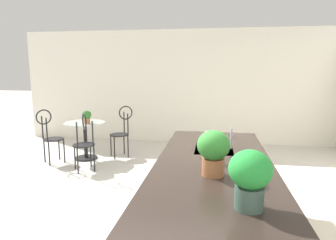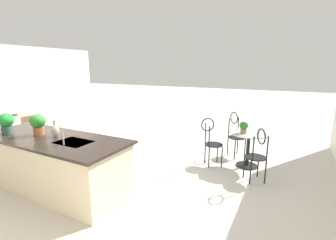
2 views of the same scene
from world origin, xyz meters
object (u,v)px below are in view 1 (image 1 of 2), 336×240
Objects in this scene: chair_toward_desk at (122,129)px; potted_plant_on_table at (87,116)px; bistro_table at (85,137)px; chair_by_island at (50,134)px; potted_plant_counter_near at (213,150)px; potted_plant_counter_far at (250,176)px; chair_near_window at (84,139)px; vase_on_counter at (207,150)px.

potted_plant_on_table is at bearing -57.39° from chair_toward_desk.
bistro_table is 0.77× the size of chair_toward_desk.
chair_by_island is 2.83× the size of potted_plant_counter_near.
chair_by_island is at bearing -131.82° from potted_plant_counter_near.
potted_plant_counter_far is at bearing 44.91° from chair_by_island.
vase_on_counter reaches higher than chair_near_window.
potted_plant_counter_far is (3.91, 2.06, 0.56)m from chair_toward_desk.
chair_by_island is 4.25× the size of potted_plant_on_table.
chair_by_island reaches higher than potted_plant_on_table.
chair_toward_desk is 4.46m from potted_plant_counter_far.
potted_plant_counter_near reaches higher than potted_plant_on_table.
chair_by_island is at bearing -111.49° from chair_near_window.
bistro_table is at bearing -143.16° from potted_plant_counter_far.
potted_plant_counter_far reaches higher than vase_on_counter.
chair_toward_desk is at bearing 111.57° from bistro_table.
potted_plant_on_table is (-0.60, -0.21, 0.31)m from chair_near_window.
chair_by_island is (0.38, -0.52, 0.13)m from bistro_table.
bistro_table is at bearing -140.95° from potted_plant_counter_near.
potted_plant_counter_near reaches higher than chair_toward_desk.
chair_near_window is 1.00× the size of chair_toward_desk.
potted_plant_counter_near is (2.72, 3.04, 0.56)m from chair_by_island.
vase_on_counter is (2.64, 2.36, 0.15)m from potted_plant_on_table.
potted_plant_counter_far reaches higher than chair_near_window.
potted_plant_on_table is (0.10, 0.10, 0.43)m from bistro_table.
vase_on_counter is (3.01, 1.79, 0.46)m from chair_toward_desk.
potted_plant_on_table is at bearing -138.26° from vase_on_counter.
chair_toward_desk is at bearing 159.42° from chair_near_window.
bistro_table is 0.78m from chair_near_window.
bistro_table is 0.77× the size of chair_near_window.
bistro_table is at bearing 125.83° from chair_by_island.
vase_on_counter is at bearing 51.55° from chair_by_island.
potted_plant_counter_near reaches higher than vase_on_counter.
potted_plant_counter_far is at bearing 36.84° from bistro_table.
vase_on_counter is at bearing 41.74° from potted_plant_on_table.
chair_near_window is at bearing 23.29° from bistro_table.
chair_toward_desk is at bearing -149.28° from vase_on_counter.
potted_plant_counter_far reaches higher than potted_plant_on_table.
chair_toward_desk is at bearing -152.16° from potted_plant_counter_far.
potted_plant_counter_near is (3.36, 1.84, 0.56)m from chair_toward_desk.
potted_plant_counter_far is (3.27, 3.26, 0.56)m from chair_by_island.
chair_near_window is at bearing 68.51° from chair_by_island.
chair_toward_desk is 2.83× the size of potted_plant_counter_near.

